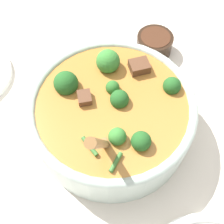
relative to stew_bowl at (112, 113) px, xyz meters
name	(u,v)px	position (x,y,z in m)	size (l,w,h in m)	color
ground_plane	(112,128)	(0.00, 0.00, -0.06)	(4.00, 4.00, 0.00)	silver
stew_bowl	(112,113)	(0.00, 0.00, 0.00)	(0.29, 0.29, 0.26)	#B2C6BC
condiment_bowl	(154,43)	(0.16, -0.16, -0.03)	(0.08, 0.08, 0.04)	black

